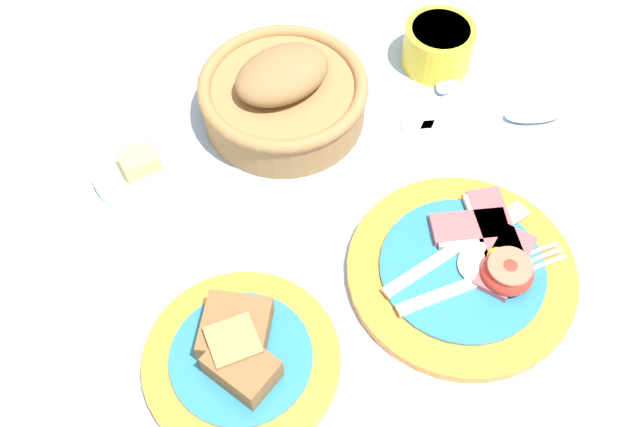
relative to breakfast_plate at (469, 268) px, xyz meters
The scene contains 8 objects.
ground_plane 0.07m from the breakfast_plate, behind, with size 3.00×3.00×0.00m, color #93B2DB.
breakfast_plate is the anchor object (origin of this frame).
bread_plate 0.25m from the breakfast_plate, behind, with size 0.19×0.19×0.05m.
sugar_cup 0.31m from the breakfast_plate, 73.70° to the left, with size 0.09×0.09×0.06m.
bread_basket 0.29m from the breakfast_plate, 114.60° to the left, with size 0.20×0.20×0.09m.
butter_dish 0.37m from the breakfast_plate, 142.24° to the left, with size 0.11×0.11×0.03m.
teaspoon_by_saucer 0.25m from the breakfast_plate, 73.26° to the left, with size 0.14×0.16×0.01m.
teaspoon_near_cup 0.22m from the breakfast_plate, 52.99° to the left, with size 0.19×0.06×0.01m.
Camera 1 is at (-0.19, -0.33, 0.67)m, focal length 42.00 mm.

